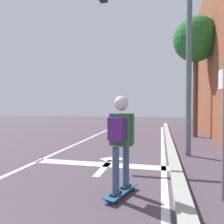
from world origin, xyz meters
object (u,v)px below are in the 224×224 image
Objects in this scene: traffic_signal_mast at (149,23)px; roadside_tree at (196,41)px; skater at (121,132)px; street_sign_post at (224,110)px; skateboard at (121,192)px.

traffic_signal_mast reaches higher than roadside_tree.
roadside_tree reaches higher than skater.
street_sign_post is at bearing 7.27° from skater.
roadside_tree reaches higher than skateboard.
street_sign_post is at bearing -66.86° from traffic_signal_mast.
skater is 4.39m from traffic_signal_mast.
skateboard is 8.96m from roadside_tree.
traffic_signal_mast is (0.26, 3.27, 2.91)m from skater.
roadside_tree is (2.20, 7.45, 4.46)m from skateboard.
traffic_signal_mast is 4.66m from roadside_tree.
skateboard is at bearing -173.36° from street_sign_post.
skateboard is at bearing -106.46° from roadside_tree.
roadside_tree is (2.21, 7.47, 3.49)m from skater.
roadside_tree is (1.95, 4.20, 0.58)m from traffic_signal_mast.
skateboard is 0.15× the size of roadside_tree.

